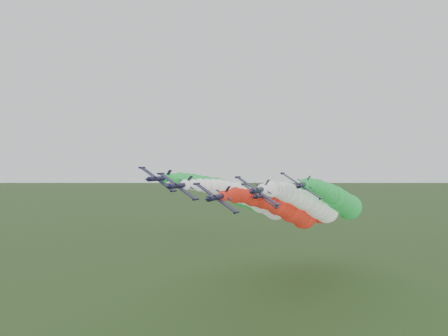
{
  "coord_description": "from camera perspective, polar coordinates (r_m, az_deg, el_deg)",
  "views": [
    {
      "loc": [
        36.0,
        -101.85,
        41.8
      ],
      "look_at": [
        1.74,
        -3.03,
        40.98
      ],
      "focal_mm": 35.0,
      "sensor_mm": 36.0,
      "label": 1
    }
  ],
  "objects": [
    {
      "name": "jet_trail",
      "position": [
        171.02,
        10.89,
        -4.92
      ],
      "size": [
        16.55,
        86.19,
        19.78
      ],
      "rotation": [
        0.0,
        0.58,
        0.0
      ],
      "color": "black",
      "rests_on": "ground"
    },
    {
      "name": "jet_outer_left",
      "position": [
        163.24,
        1.86,
        -3.5
      ],
      "size": [
        16.17,
        85.81,
        19.4
      ],
      "rotation": [
        0.0,
        0.58,
        0.0
      ],
      "color": "black",
      "rests_on": "ground"
    },
    {
      "name": "ground",
      "position": [
        115.83,
        -0.34,
        -20.71
      ],
      "size": [
        3000.0,
        3000.0,
        0.0
      ],
      "primitive_type": "plane",
      "color": "#395D29",
      "rests_on": "ground"
    },
    {
      "name": "jet_outer_right",
      "position": [
        162.59,
        14.78,
        -4.1
      ],
      "size": [
        16.81,
        86.44,
        20.03
      ],
      "rotation": [
        0.0,
        0.58,
        0.0
      ],
      "color": "black",
      "rests_on": "ground"
    },
    {
      "name": "jet_lead",
      "position": [
        148.28,
        8.4,
        -5.37
      ],
      "size": [
        16.73,
        86.37,
        19.95
      ],
      "rotation": [
        0.0,
        0.58,
        0.0
      ],
      "color": "black",
      "rests_on": "ground"
    },
    {
      "name": "jet_inner_left",
      "position": [
        154.66,
        4.29,
        -4.24
      ],
      "size": [
        16.6,
        86.24,
        19.82
      ],
      "rotation": [
        0.0,
        0.58,
        0.0
      ],
      "color": "black",
      "rests_on": "ground"
    },
    {
      "name": "jet_inner_right",
      "position": [
        149.5,
        11.4,
        -4.61
      ],
      "size": [
        16.24,
        85.88,
        19.46
      ],
      "rotation": [
        0.0,
        0.58,
        0.0
      ],
      "color": "black",
      "rests_on": "ground"
    }
  ]
}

